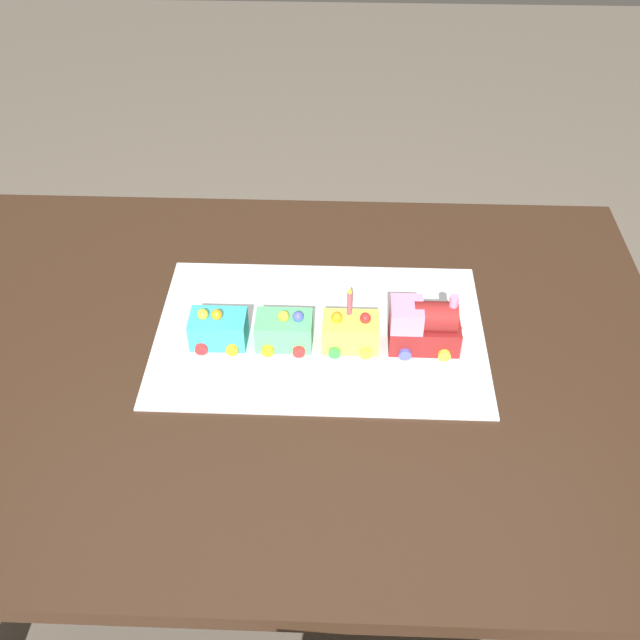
% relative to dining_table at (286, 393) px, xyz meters
% --- Properties ---
extents(ground_plane, '(8.00, 8.00, 0.00)m').
position_rel_dining_table_xyz_m(ground_plane, '(0.00, 0.00, -0.63)').
color(ground_plane, '#6B6054').
extents(dining_table, '(1.40, 1.00, 0.74)m').
position_rel_dining_table_xyz_m(dining_table, '(0.00, 0.00, 0.00)').
color(dining_table, '#382316').
rests_on(dining_table, ground).
extents(cake_board, '(0.60, 0.40, 0.00)m').
position_rel_dining_table_xyz_m(cake_board, '(-0.06, -0.05, 0.11)').
color(cake_board, silver).
rests_on(cake_board, dining_table).
extents(cake_locomotive, '(0.14, 0.08, 0.12)m').
position_rel_dining_table_xyz_m(cake_locomotive, '(-0.25, -0.02, 0.16)').
color(cake_locomotive, maroon).
rests_on(cake_locomotive, cake_board).
extents(cake_car_flatbed_lemon, '(0.10, 0.08, 0.07)m').
position_rel_dining_table_xyz_m(cake_car_flatbed_lemon, '(-0.12, -0.02, 0.14)').
color(cake_car_flatbed_lemon, '#F4E04C').
rests_on(cake_car_flatbed_lemon, cake_board).
extents(cake_car_tanker_mint_green, '(0.10, 0.08, 0.07)m').
position_rel_dining_table_xyz_m(cake_car_tanker_mint_green, '(-0.00, -0.02, 0.14)').
color(cake_car_tanker_mint_green, '#59CC7A').
rests_on(cake_car_tanker_mint_green, cake_board).
extents(cake_car_gondola_turquoise, '(0.10, 0.08, 0.07)m').
position_rel_dining_table_xyz_m(cake_car_gondola_turquoise, '(0.12, -0.02, 0.14)').
color(cake_car_gondola_turquoise, '#38B7C6').
rests_on(cake_car_gondola_turquoise, cake_board).
extents(birthday_candle, '(0.01, 0.01, 0.06)m').
position_rel_dining_table_xyz_m(birthday_candle, '(-0.11, -0.02, 0.21)').
color(birthday_candle, '#F24C59').
rests_on(birthday_candle, cake_car_flatbed_lemon).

